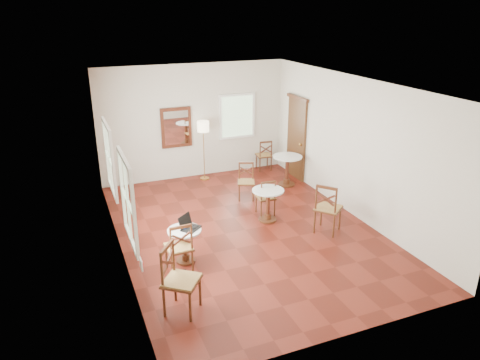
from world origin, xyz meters
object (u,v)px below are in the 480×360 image
Objects in this scene: cafe_table_near at (185,242)px; floor_lamp at (203,130)px; chair_back_b at (246,181)px; chair_back_a at (264,155)px; cafe_table_mid at (268,202)px; chair_near_a at (179,247)px; power_adapter at (183,272)px; chair_mid_b at (328,208)px; water_glass at (192,227)px; chair_near_b at (180,280)px; cafe_table_back at (287,167)px; laptop at (189,225)px; mouse at (194,228)px; navy_mug at (185,228)px; chair_mid_a at (266,197)px.

floor_lamp reaches higher than cafe_table_near.
cafe_table_near is 0.73× the size of chair_back_b.
cafe_table_mid is at bearing 72.84° from chair_back_a.
cafe_table_mid is (2.09, 0.96, 0.05)m from cafe_table_near.
power_adapter is (0.03, -0.08, -0.45)m from chair_near_a.
water_glass is (-2.85, -0.06, 0.16)m from chair_mid_b.
chair_back_b is 0.55× the size of floor_lamp.
chair_near_a is 0.87× the size of chair_near_b.
cafe_table_back is 5.58m from chair_near_b.
chair_near_b reaches higher than chair_back_b.
laptop is at bearing 134.49° from water_glass.
cafe_table_mid is at bearing -10.11° from chair_near_b.
mouse is at bearing -140.60° from cafe_table_back.
chair_mid_b is 10.89× the size of navy_mug.
chair_mid_a is at bearing 10.25° from mouse.
power_adapter is at bearing 37.85° from chair_mid_a.
chair_mid_a is at bearing -149.54° from chair_near_a.
cafe_table_back is 0.74× the size of chair_mid_b.
power_adapter is (-3.58, -3.01, -0.47)m from cafe_table_back.
chair_mid_a is (2.63, 2.60, -0.13)m from chair_near_b.
chair_near_a is 10.30× the size of water_glass.
chair_mid_a reaches higher than mouse.
laptop is 4.04× the size of power_adapter.
navy_mug is at bearing 33.21° from chair_mid_a.
chair_near_a is at bearing 36.18° from chair_mid_a.
laptop is 4.29× the size of mouse.
chair_mid_a is at bearing -65.58° from chair_back_b.
chair_near_a is at bearing 56.14° from chair_back_a.
cafe_table_near is at bearing 149.46° from navy_mug.
water_glass is at bearing -11.70° from cafe_table_near.
cafe_table_back reaches higher than navy_mug.
chair_mid_a is at bearing -131.90° from cafe_table_back.
chair_back_a reaches higher than water_glass.
chair_back_a is 0.56× the size of floor_lamp.
mouse is (0.07, -0.06, -0.04)m from laptop.
chair_back_a is at bearing 9.68° from laptop.
laptop is (-2.90, -0.01, 0.17)m from chair_mid_b.
chair_back_b is at bearing 1.97° from chair_near_b.
cafe_table_back is 4.66m from chair_near_a.
chair_back_a is at bearing 1.63° from chair_near_b.
cafe_table_back is at bearing -49.17° from chair_mid_b.
cafe_table_mid is 1.29m from chair_back_b.
laptop is at bearing 16.28° from chair_near_b.
cafe_table_near is 0.32m from water_glass.
chair_back_a is 8.54× the size of mouse.
cafe_table_near is 3.11m from chair_back_b.
chair_mid_b is at bearing 0.63° from cafe_table_near.
chair_back_a is 5.19m from navy_mug.
navy_mug is at bearing -155.04° from cafe_table_mid.
cafe_table_back is 2.36m from floor_lamp.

